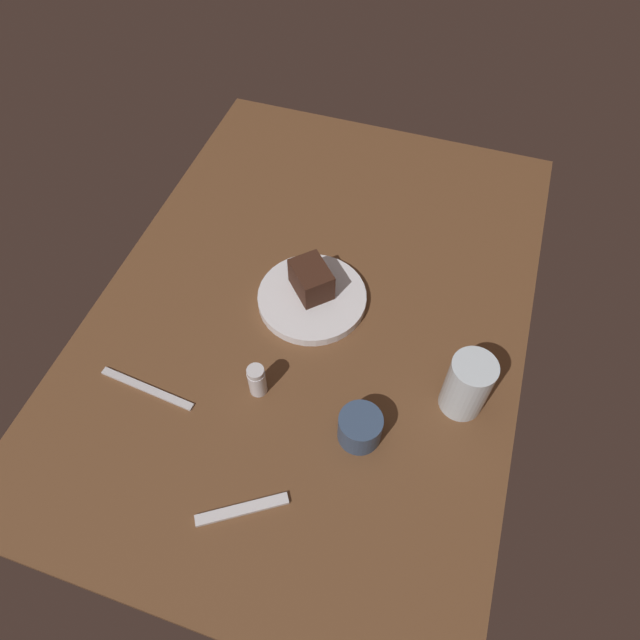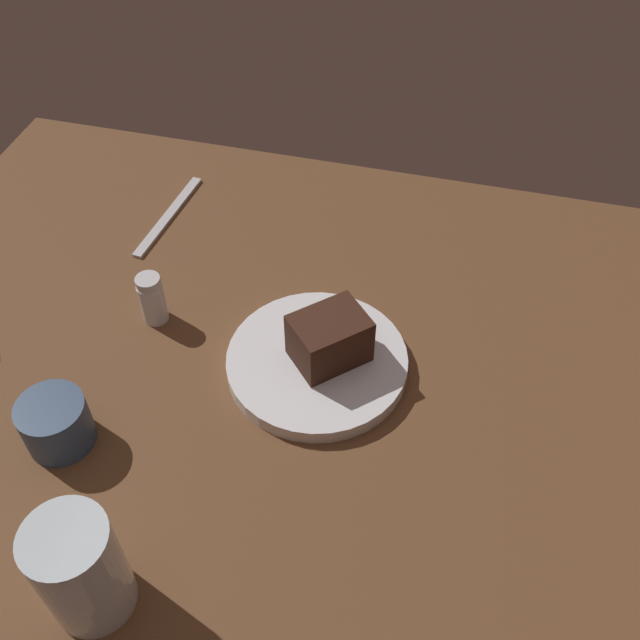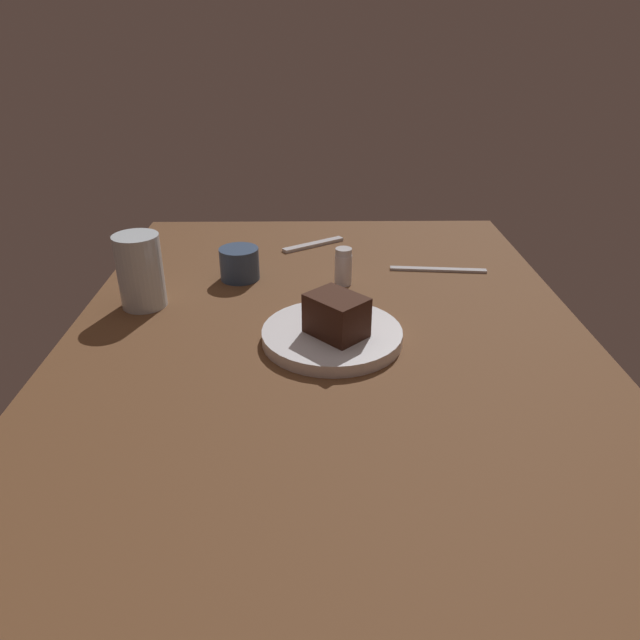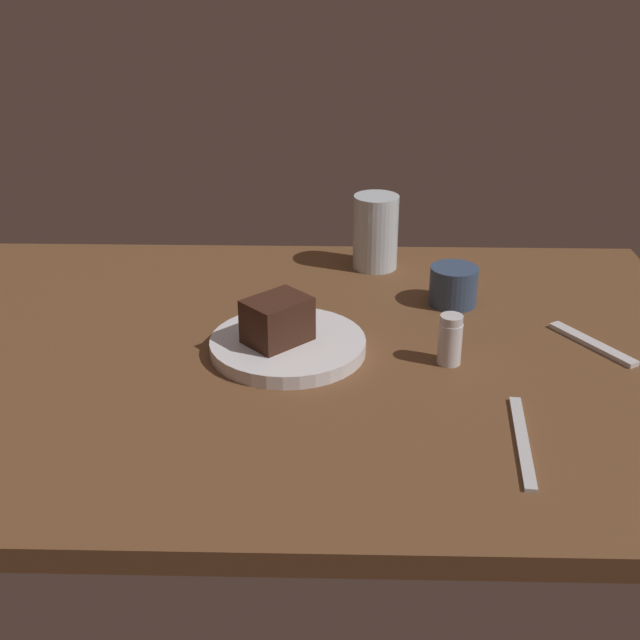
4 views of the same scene
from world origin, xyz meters
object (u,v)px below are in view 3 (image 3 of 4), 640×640
at_px(chocolate_cake_slice, 336,315).
at_px(dessert_spoon, 313,244).
at_px(coffee_cup, 240,264).
at_px(butter_knife, 438,270).
at_px(water_glass, 140,271).
at_px(dessert_plate, 332,335).
at_px(salt_shaker, 343,267).

relative_size(chocolate_cake_slice, dessert_spoon, 0.57).
relative_size(coffee_cup, butter_knife, 0.40).
bearing_deg(butter_knife, water_glass, -159.01).
bearing_deg(water_glass, dessert_spoon, 135.17).
xyz_separation_m(water_glass, butter_knife, (-0.15, 0.54, -0.06)).
height_order(dessert_plate, salt_shaker, salt_shaker).
bearing_deg(water_glass, chocolate_cake_slice, 66.09).
height_order(salt_shaker, butter_knife, salt_shaker).
height_order(water_glass, coffee_cup, water_glass).
bearing_deg(coffee_cup, butter_knife, 94.98).
distance_m(salt_shaker, dessert_spoon, 0.22).
relative_size(dessert_plate, chocolate_cake_slice, 2.56).
bearing_deg(dessert_plate, salt_shaker, 172.79).
distance_m(chocolate_cake_slice, butter_knife, 0.37).
xyz_separation_m(coffee_cup, butter_knife, (-0.03, 0.39, -0.03)).
relative_size(salt_shaker, dessert_spoon, 0.47).
bearing_deg(dessert_plate, dessert_spoon, -176.36).
bearing_deg(butter_knife, coffee_cup, -169.52).
bearing_deg(dessert_spoon, water_glass, -167.32).
bearing_deg(butter_knife, salt_shaker, -156.55).
bearing_deg(water_glass, coffee_cup, 127.14).
height_order(water_glass, dessert_spoon, water_glass).
distance_m(salt_shaker, butter_knife, 0.21).
bearing_deg(water_glass, salt_shaker, 104.11).
relative_size(dessert_plate, dessert_spoon, 1.45).
bearing_deg(dessert_plate, coffee_cup, -145.83).
bearing_deg(coffee_cup, dessert_plate, 34.17).
relative_size(water_glass, butter_knife, 0.68).
distance_m(water_glass, coffee_cup, 0.20).
distance_m(salt_shaker, coffee_cup, 0.20).
relative_size(salt_shaker, butter_knife, 0.37).
bearing_deg(water_glass, dessert_plate, 67.73).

